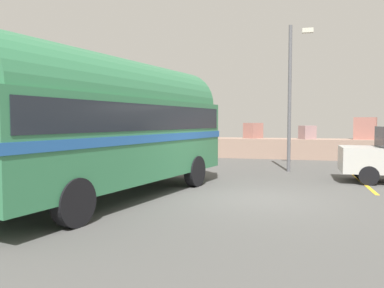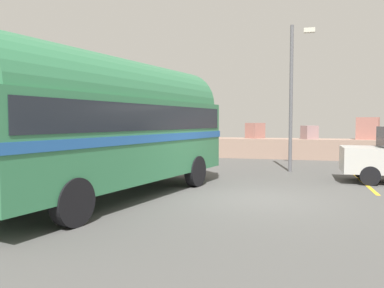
% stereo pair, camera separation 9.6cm
% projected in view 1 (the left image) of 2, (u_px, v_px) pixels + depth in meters
% --- Properties ---
extents(ground, '(32.00, 26.00, 0.02)m').
position_uv_depth(ground, '(253.00, 199.00, 10.16)').
color(ground, '#4D4D4B').
extents(breakwater, '(31.36, 1.98, 2.38)m').
position_uv_depth(breakwater, '(268.00, 145.00, 21.62)').
color(breakwater, gray).
rests_on(breakwater, ground).
extents(vintage_coach, '(4.23, 8.90, 3.70)m').
position_uv_depth(vintage_coach, '(113.00, 122.00, 10.11)').
color(vintage_coach, black).
rests_on(vintage_coach, ground).
extents(lamp_post, '(0.97, 0.87, 5.88)m').
position_uv_depth(lamp_post, '(292.00, 89.00, 15.53)').
color(lamp_post, '#5B5B60').
rests_on(lamp_post, ground).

